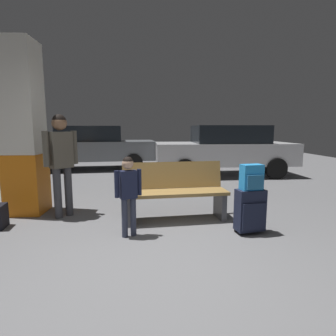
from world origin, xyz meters
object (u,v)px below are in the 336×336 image
(backpack_bright, at_px, (252,178))
(child, at_px, (128,188))
(bench, at_px, (174,191))
(adult, at_px, (61,155))
(parked_car_far, at_px, (94,146))
(suitcase, at_px, (250,210))
(parked_car_near, at_px, (225,149))
(structural_pillar, at_px, (23,130))

(backpack_bright, bearing_deg, child, -179.63)
(bench, distance_m, adult, 1.88)
(child, relative_size, parked_car_far, 0.25)
(bench, relative_size, parked_car_far, 0.39)
(suitcase, relative_size, backpack_bright, 1.78)
(backpack_bright, xyz_separation_m, parked_car_far, (-3.36, 6.18, 0.03))
(suitcase, xyz_separation_m, backpack_bright, (0.00, -0.00, 0.45))
(suitcase, xyz_separation_m, parked_car_near, (0.89, 4.69, 0.48))
(structural_pillar, xyz_separation_m, parked_car_far, (0.06, 5.04, -0.58))
(adult, height_order, parked_car_far, adult)
(suitcase, xyz_separation_m, adult, (-2.75, 0.87, 0.69))
(parked_car_far, bearing_deg, adult, -83.43)
(structural_pillar, distance_m, parked_car_near, 5.62)
(structural_pillar, height_order, parked_car_far, structural_pillar)
(suitcase, relative_size, child, 0.57)
(child, distance_m, parked_car_near, 5.34)
(child, distance_m, adult, 1.47)
(adult, bearing_deg, suitcase, -17.58)
(suitcase, height_order, parked_car_far, parked_car_far)
(backpack_bright, height_order, adult, adult)
(bench, xyz_separation_m, suitcase, (0.97, -0.65, -0.12))
(child, bearing_deg, suitcase, 0.39)
(structural_pillar, xyz_separation_m, adult, (0.68, -0.27, -0.38))
(structural_pillar, relative_size, suitcase, 4.64)
(structural_pillar, bearing_deg, parked_car_near, 39.46)
(bench, relative_size, suitcase, 2.73)
(backpack_bright, height_order, child, child)
(adult, distance_m, parked_car_near, 5.28)
(suitcase, xyz_separation_m, parked_car_far, (-3.36, 6.18, 0.48))
(suitcase, height_order, child, child)
(bench, bearing_deg, parked_car_near, 65.19)
(adult, bearing_deg, backpack_bright, -17.59)
(parked_car_near, bearing_deg, suitcase, -100.80)
(child, height_order, adult, adult)
(child, relative_size, adult, 0.65)
(suitcase, distance_m, adult, 2.96)
(backpack_bright, xyz_separation_m, parked_car_near, (0.89, 4.69, 0.03))
(backpack_bright, distance_m, parked_car_far, 7.03)
(structural_pillar, bearing_deg, parked_car_far, 89.26)
(child, height_order, parked_car_near, parked_car_near)
(suitcase, bearing_deg, bench, 146.08)
(bench, xyz_separation_m, backpack_bright, (0.97, -0.65, 0.33))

